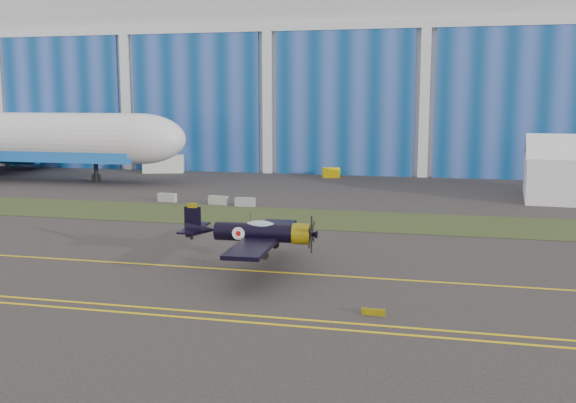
# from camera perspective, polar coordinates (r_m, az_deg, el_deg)

# --- Properties ---
(ground) EXTENTS (260.00, 260.00, 0.00)m
(ground) POSITION_cam_1_polar(r_m,az_deg,el_deg) (52.36, -15.92, -3.44)
(ground) COLOR #383230
(ground) RESTS_ON ground
(grass_median) EXTENTS (260.00, 10.00, 0.02)m
(grass_median) POSITION_cam_1_polar(r_m,az_deg,el_deg) (64.68, -9.87, -0.93)
(grass_median) COLOR #475128
(grass_median) RESTS_ON ground
(hangar) EXTENTS (220.00, 45.70, 30.00)m
(hangar) POSITION_cam_1_polar(r_m,az_deg,el_deg) (119.11, 1.14, 10.78)
(hangar) COLOR silver
(hangar) RESTS_ON ground
(taxiway_centreline) EXTENTS (200.00, 0.20, 0.02)m
(taxiway_centreline) POSITION_cam_1_polar(r_m,az_deg,el_deg) (48.18, -18.83, -4.62)
(taxiway_centreline) COLOR yellow
(taxiway_centreline) RESTS_ON ground
(guard_board_right) EXTENTS (1.20, 0.15, 0.35)m
(guard_board_right) POSITION_cam_1_polar(r_m,az_deg,el_deg) (34.37, 7.25, -9.26)
(guard_board_right) COLOR yellow
(guard_board_right) RESTS_ON ground
(warbird) EXTENTS (10.06, 11.96, 3.43)m
(warbird) POSITION_cam_1_polar(r_m,az_deg,el_deg) (42.29, -2.84, -2.61)
(warbird) COLOR black
(warbird) RESTS_ON ground
(shipping_container) EXTENTS (6.25, 4.03, 2.52)m
(shipping_container) POSITION_cam_1_polar(r_m,az_deg,el_deg) (99.75, -10.50, 3.15)
(shipping_container) COLOR white
(shipping_container) RESTS_ON ground
(tug) EXTENTS (2.60, 2.06, 1.33)m
(tug) POSITION_cam_1_polar(r_m,az_deg,el_deg) (92.22, 3.67, 2.46)
(tug) COLOR yellow
(tug) RESTS_ON ground
(barrier_a) EXTENTS (2.06, 0.84, 0.90)m
(barrier_a) POSITION_cam_1_polar(r_m,az_deg,el_deg) (71.51, -10.19, 0.33)
(barrier_a) COLOR #9B9B91
(barrier_a) RESTS_ON ground
(barrier_b) EXTENTS (2.05, 0.79, 0.90)m
(barrier_b) POSITION_cam_1_polar(r_m,az_deg,el_deg) (68.89, -5.93, 0.10)
(barrier_b) COLOR #979890
(barrier_b) RESTS_ON ground
(barrier_c) EXTENTS (2.00, 0.61, 0.90)m
(barrier_c) POSITION_cam_1_polar(r_m,az_deg,el_deg) (67.47, -3.66, -0.05)
(barrier_c) COLOR gray
(barrier_c) RESTS_ON ground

